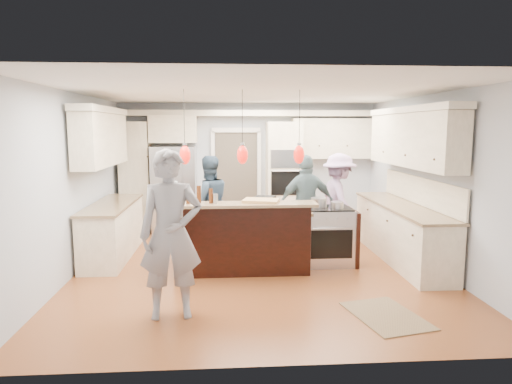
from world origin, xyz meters
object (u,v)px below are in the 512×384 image
(person_bar_end, at_px, (171,234))
(kitchen_island, at_px, (241,237))
(island_range, at_px, (329,236))
(person_far_left, at_px, (208,202))
(refrigerator, at_px, (175,189))

(person_bar_end, bearing_deg, kitchen_island, 58.37)
(island_range, height_order, person_far_left, person_far_left)
(refrigerator, relative_size, person_far_left, 1.07)
(kitchen_island, height_order, person_bar_end, person_bar_end)
(refrigerator, height_order, person_far_left, refrigerator)
(person_bar_end, bearing_deg, refrigerator, 89.05)
(refrigerator, bearing_deg, kitchen_island, -63.11)
(island_range, distance_m, person_bar_end, 3.03)
(refrigerator, bearing_deg, island_range, -42.59)
(refrigerator, xyz_separation_m, island_range, (2.71, -2.49, -0.44))
(kitchen_island, distance_m, person_far_left, 1.37)
(refrigerator, height_order, person_bar_end, person_bar_end)
(refrigerator, xyz_separation_m, person_far_left, (0.75, -1.36, -0.06))
(kitchen_island, distance_m, person_bar_end, 2.11)
(island_range, xyz_separation_m, person_far_left, (-1.96, 1.13, 0.38))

